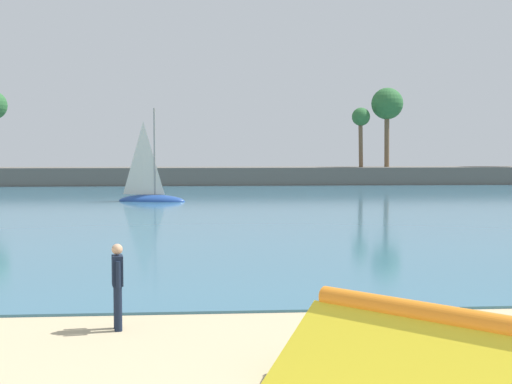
# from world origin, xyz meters

# --- Properties ---
(sea) EXTENTS (220.00, 95.77, 0.06)m
(sea) POSITION_xyz_m (0.00, 57.10, 0.03)
(sea) COLOR #386B84
(sea) RESTS_ON ground
(palm_headland) EXTENTS (89.77, 6.00, 13.42)m
(palm_headland) POSITION_xyz_m (1.86, 65.00, 2.42)
(palm_headland) COLOR #605B54
(palm_headland) RESTS_ON ground
(folded_kite) EXTENTS (4.93, 4.98, 1.26)m
(folded_kite) POSITION_xyz_m (4.05, 3.86, 0.87)
(folded_kite) COLOR yellow
(folded_kite) RESTS_ON ground
(person_at_waterline) EXTENTS (0.26, 0.54, 1.67)m
(person_at_waterline) POSITION_xyz_m (-0.87, 8.06, 0.89)
(person_at_waterline) COLOR #141E33
(person_at_waterline) RESTS_ON ground
(backpack_near_kite) EXTENTS (0.30, 0.27, 0.44)m
(backpack_near_kite) POSITION_xyz_m (4.48, 8.09, 0.21)
(backpack_near_kite) COLOR purple
(backpack_near_kite) RESTS_ON ground
(sailboat_near_shore) EXTENTS (4.81, 2.50, 6.68)m
(sailboat_near_shore) POSITION_xyz_m (-2.76, 41.64, 0.66)
(sailboat_near_shore) COLOR #234793
(sailboat_near_shore) RESTS_ON sea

